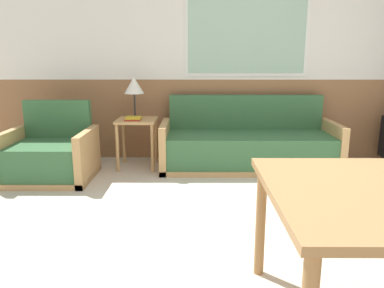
{
  "coord_description": "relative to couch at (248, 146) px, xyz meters",
  "views": [
    {
      "loc": [
        -0.69,
        -2.27,
        1.32
      ],
      "look_at": [
        -0.71,
        1.04,
        0.55
      ],
      "focal_mm": 35.0,
      "sensor_mm": 36.0,
      "label": 1
    }
  ],
  "objects": [
    {
      "name": "ground_plane",
      "position": [
        0.04,
        -2.16,
        -0.26
      ],
      "size": [
        16.0,
        16.0,
        0.0
      ],
      "primitive_type": "plane",
      "color": "beige"
    },
    {
      "name": "couch",
      "position": [
        0.0,
        0.0,
        0.0
      ],
      "size": [
        2.1,
        0.8,
        0.85
      ],
      "color": "tan",
      "rests_on": "ground_plane"
    },
    {
      "name": "side_table",
      "position": [
        -1.35,
        0.02,
        0.21
      ],
      "size": [
        0.47,
        0.47,
        0.59
      ],
      "color": "tan",
      "rests_on": "ground_plane"
    },
    {
      "name": "table_lamp",
      "position": [
        -1.38,
        0.1,
        0.71
      ],
      "size": [
        0.24,
        0.24,
        0.5
      ],
      "color": "#262628",
      "rests_on": "side_table"
    },
    {
      "name": "armchair",
      "position": [
        -2.24,
        -0.45,
        -0.01
      ],
      "size": [
        0.92,
        0.77,
        0.84
      ],
      "rotation": [
        0.0,
        0.0,
        0.18
      ],
      "color": "tan",
      "rests_on": "ground_plane"
    },
    {
      "name": "book_stack",
      "position": [
        -1.37,
        -0.06,
        0.35
      ],
      "size": [
        0.19,
        0.17,
        0.04
      ],
      "color": "#B22823",
      "rests_on": "side_table"
    },
    {
      "name": "wall_back",
      "position": [
        0.04,
        0.47,
        1.1
      ],
      "size": [
        7.2,
        0.09,
        2.7
      ],
      "color": "#8E603D",
      "rests_on": "ground_plane"
    }
  ]
}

